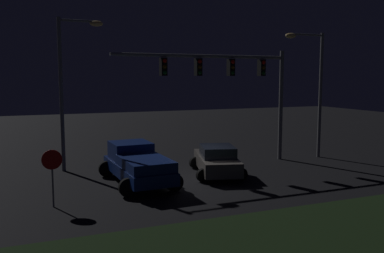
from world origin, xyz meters
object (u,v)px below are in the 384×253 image
(car_sedan, at_px, (217,160))
(pickup_truck, at_px, (137,162))
(traffic_signal_gantry, at_px, (231,76))
(street_lamp_left, at_px, (70,76))
(stop_sign, at_px, (52,167))
(street_lamp_right, at_px, (313,79))

(car_sedan, bearing_deg, pickup_truck, 107.22)
(traffic_signal_gantry, bearing_deg, street_lamp_left, 169.45)
(pickup_truck, distance_m, stop_sign, 4.64)
(car_sedan, relative_size, street_lamp_right, 0.62)
(car_sedan, bearing_deg, traffic_signal_gantry, -25.69)
(street_lamp_right, distance_m, stop_sign, 16.46)
(traffic_signal_gantry, bearing_deg, car_sedan, -131.40)
(pickup_truck, bearing_deg, car_sedan, -90.67)
(traffic_signal_gantry, relative_size, stop_sign, 4.63)
(traffic_signal_gantry, bearing_deg, street_lamp_right, -3.14)
(stop_sign, bearing_deg, street_lamp_right, 15.96)
(pickup_truck, xyz_separation_m, street_lamp_left, (-2.49, 3.93, 4.03))
(street_lamp_right, bearing_deg, street_lamp_left, 172.28)
(street_lamp_left, height_order, stop_sign, street_lamp_left)
(street_lamp_right, relative_size, stop_sign, 3.41)
(street_lamp_right, bearing_deg, car_sedan, -165.49)
(traffic_signal_gantry, height_order, street_lamp_right, street_lamp_right)
(pickup_truck, bearing_deg, traffic_signal_gantry, -71.56)
(stop_sign, bearing_deg, car_sedan, 17.25)
(traffic_signal_gantry, distance_m, stop_sign, 11.66)
(stop_sign, bearing_deg, pickup_truck, 31.62)
(traffic_signal_gantry, xyz_separation_m, stop_sign, (-10.08, -4.73, -3.47))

